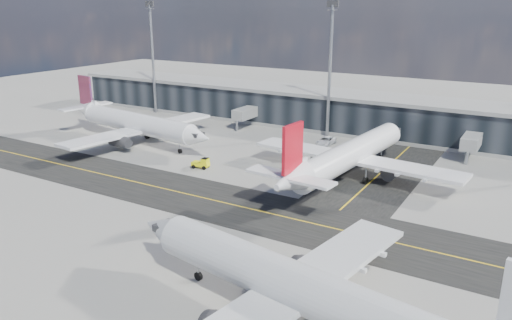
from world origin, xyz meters
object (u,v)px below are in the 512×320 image
object	(u,v)px
airliner_redtail	(350,155)
service_van	(326,141)
airliner_af	(135,123)
baggage_tug	(202,163)
airliner_near	(304,290)

from	to	relation	value
airliner_redtail	service_van	size ratio (longest dim) A/B	7.32
airliner_redtail	airliner_af	bearing A→B (deg)	-173.54
baggage_tug	service_van	xyz separation A→B (m)	(12.91, 25.83, -0.15)
airliner_af	airliner_redtail	distance (m)	47.24
baggage_tug	airliner_af	bearing A→B (deg)	-116.88
service_van	airliner_redtail	bearing A→B (deg)	-56.88
airliner_redtail	airliner_near	world-z (taller)	airliner_redtail
airliner_af	service_van	world-z (taller)	airliner_af
airliner_af	airliner_redtail	bearing A→B (deg)	98.77
airliner_near	baggage_tug	world-z (taller)	airliner_near
airliner_redtail	baggage_tug	size ratio (longest dim) A/B	13.16
airliner_af	airliner_near	bearing A→B (deg)	63.37
airliner_af	airliner_redtail	size ratio (longest dim) A/B	0.98
airliner_redtail	baggage_tug	xyz separation A→B (m)	(-24.65, -7.79, -3.29)
airliner_redtail	airliner_near	distance (m)	42.38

